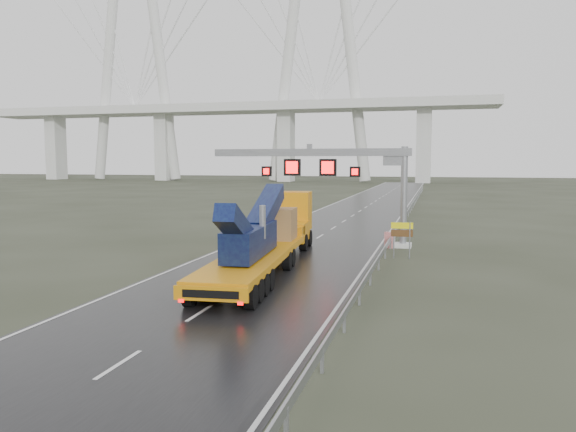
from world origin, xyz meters
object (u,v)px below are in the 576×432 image
(exit_sign_pair, at_px, (402,233))
(heavy_haul_truck, at_px, (272,233))
(striped_barrier, at_px, (390,240))
(sign_gantry, at_px, (338,169))

(exit_sign_pair, bearing_deg, heavy_haul_truck, -156.80)
(heavy_haul_truck, bearing_deg, striped_barrier, 45.83)
(sign_gantry, xyz_separation_m, striped_barrier, (3.90, -0.56, -5.04))
(sign_gantry, height_order, exit_sign_pair, sign_gantry)
(striped_barrier, bearing_deg, heavy_haul_truck, -111.69)
(exit_sign_pair, relative_size, striped_barrier, 2.06)
(sign_gantry, distance_m, exit_sign_pair, 7.93)
(sign_gantry, height_order, striped_barrier, sign_gantry)
(sign_gantry, relative_size, heavy_haul_truck, 0.73)
(heavy_haul_truck, distance_m, exit_sign_pair, 8.37)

